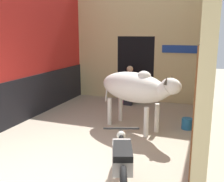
{
  "coord_description": "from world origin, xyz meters",
  "views": [
    {
      "loc": [
        2.25,
        -2.88,
        2.26
      ],
      "look_at": [
        0.25,
        2.52,
        0.97
      ],
      "focal_mm": 42.0,
      "sensor_mm": 36.0,
      "label": 1
    }
  ],
  "objects": [
    {
      "name": "plastic_stool",
      "position": [
        -0.32,
        5.06,
        0.22
      ],
      "size": [
        0.3,
        0.3,
        0.41
      ],
      "color": "#DB6093",
      "rests_on": "ground_plane"
    },
    {
      "name": "shopkeeper_seated",
      "position": [
        -0.07,
        4.96,
        0.65
      ],
      "size": [
        0.38,
        0.33,
        1.24
      ],
      "color": "#282833",
      "rests_on": "ground_plane"
    },
    {
      "name": "motorcycle_near",
      "position": [
        1.17,
        0.45,
        0.43
      ],
      "size": [
        0.8,
        1.79,
        0.76
      ],
      "color": "black",
      "rests_on": "ground_plane"
    },
    {
      "name": "cow",
      "position": [
        0.7,
        2.87,
        1.01
      ],
      "size": [
        2.19,
        1.41,
        1.43
      ],
      "color": "silver",
      "rests_on": "ground_plane"
    },
    {
      "name": "wall_right_with_door",
      "position": [
        2.24,
        2.75,
        2.0
      ],
      "size": [
        0.22,
        5.6,
        4.04
      ],
      "color": "#D1BC84",
      "rests_on": "ground_plane"
    },
    {
      "name": "wall_back_with_doorway",
      "position": [
        -0.02,
        5.86,
        1.66
      ],
      "size": [
        4.3,
        0.93,
        4.04
      ],
      "color": "#D1BC84",
      "rests_on": "ground_plane"
    },
    {
      "name": "bucket",
      "position": [
        1.88,
        3.3,
        0.13
      ],
      "size": [
        0.26,
        0.26,
        0.26
      ],
      "color": "#23669E",
      "rests_on": "ground_plane"
    },
    {
      "name": "wall_left_shopfront",
      "position": [
        -2.23,
        2.79,
        1.95
      ],
      "size": [
        0.25,
        5.6,
        4.04
      ],
      "color": "red",
      "rests_on": "ground_plane"
    }
  ]
}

